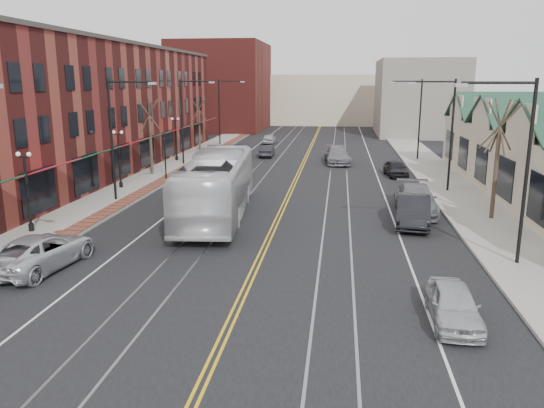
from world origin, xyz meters
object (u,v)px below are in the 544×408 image
(transit_bus, at_px, (217,186))
(parked_car_a, at_px, (454,305))
(parked_car_b, at_px, (413,211))
(parked_car_d, at_px, (396,168))
(parked_suv, at_px, (41,251))
(parked_car_c, at_px, (416,200))

(transit_bus, relative_size, parked_car_a, 3.52)
(parked_car_a, xyz_separation_m, parked_car_b, (0.27, 12.58, 0.18))
(parked_car_d, bearing_deg, transit_bus, -134.92)
(parked_suv, bearing_deg, transit_bus, -112.20)
(parked_car_b, relative_size, parked_car_c, 0.87)
(parked_car_b, bearing_deg, parked_car_c, 87.22)
(parked_car_b, xyz_separation_m, parked_car_d, (0.59, 15.93, -0.16))
(transit_bus, relative_size, parked_car_c, 2.33)
(parked_suv, distance_m, parked_car_b, 19.43)
(parked_suv, bearing_deg, parked_car_d, -117.49)
(parked_car_c, distance_m, parked_car_d, 12.97)
(transit_bus, height_order, parked_car_c, transit_bus)
(transit_bus, xyz_separation_m, parked_car_c, (11.98, 2.43, -1.05))
(transit_bus, xyz_separation_m, parked_suv, (-5.60, -9.81, -1.14))
(parked_car_d, bearing_deg, parked_car_b, -98.97)
(transit_bus, distance_m, parked_car_d, 19.59)
(parked_car_a, bearing_deg, parked_car_b, 89.93)
(transit_bus, height_order, parked_suv, transit_bus)
(parked_car_c, bearing_deg, transit_bus, -166.16)
(transit_bus, height_order, parked_car_b, transit_bus)
(transit_bus, bearing_deg, parked_car_b, 172.17)
(parked_car_b, bearing_deg, parked_suv, -144.43)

